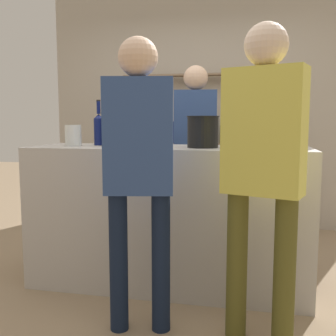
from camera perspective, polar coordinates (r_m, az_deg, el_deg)
ground_plane at (r=3.17m, az=-0.00°, el=-16.40°), size 16.00×16.00×0.00m
bar_counter at (r=3.00m, az=-0.00°, el=-7.05°), size 2.07×0.64×1.06m
back_wall at (r=4.81m, az=4.79°, el=8.54°), size 3.67×0.12×2.80m
back_shelf at (r=4.63m, az=4.51°, el=5.72°), size 1.78×0.18×1.79m
counter_bottle_0 at (r=3.07m, az=-8.19°, el=5.56°), size 0.08×0.08×0.32m
counter_bottle_1 at (r=2.77m, az=13.75°, el=5.27°), size 0.08×0.08×0.33m
counter_bottle_2 at (r=3.15m, az=-6.57°, el=5.94°), size 0.09×0.09×0.37m
counter_bottle_3 at (r=3.16m, az=-9.99°, el=5.70°), size 0.08×0.08×0.36m
wine_glass at (r=2.84m, az=11.21°, el=5.16°), size 0.08×0.08×0.15m
ice_bucket at (r=2.83m, az=5.08°, el=5.26°), size 0.23×0.23×0.23m
cork_jar at (r=3.09m, az=-13.60°, el=4.59°), size 0.12×0.12×0.16m
customer_right at (r=2.17m, az=13.63°, el=1.36°), size 0.46×0.31×1.76m
server_behind_counter at (r=3.82m, az=3.98°, el=4.05°), size 0.42×0.23×1.78m
customer_center at (r=2.26m, az=-4.25°, el=1.27°), size 0.42×0.24×1.72m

